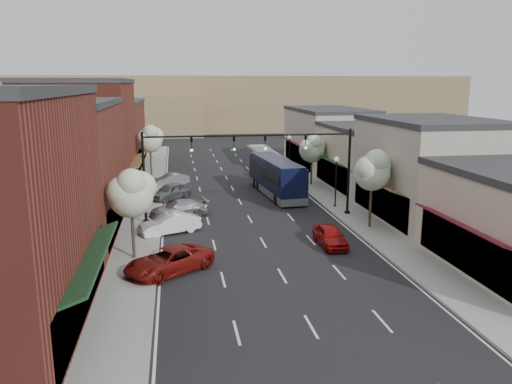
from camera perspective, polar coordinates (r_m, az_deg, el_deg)
name	(u,v)px	position (r m, az deg, el deg)	size (l,w,h in m)	color
ground	(269,252)	(31.81, 1.47, -6.91)	(160.00, 160.00, 0.00)	black
sidewalk_left	(148,194)	(49.19, -12.29, -0.17)	(2.80, 73.00, 0.15)	gray
sidewalk_right	(316,188)	(51.08, 6.87, 0.48)	(2.80, 73.00, 0.15)	gray
curb_left	(162,193)	(49.13, -10.66, -0.12)	(0.25, 73.00, 0.17)	gray
curb_right	(303,188)	(50.71, 5.35, 0.43)	(0.25, 73.00, 0.17)	gray
bldg_left_midnear	(49,170)	(36.98, -22.61, 2.31)	(10.14, 14.10, 9.40)	brown
bldg_left_midfar	(83,138)	(50.49, -19.15, 5.88)	(10.14, 14.10, 10.90)	maroon
bldg_left_far	(106,134)	(66.36, -16.79, 6.34)	(10.14, 18.10, 8.40)	brown
bldg_right_midnear	(428,170)	(40.97, 19.07, 2.41)	(9.14, 12.10, 7.90)	#B0A697
bldg_right_midfar	(369,157)	(51.81, 12.76, 3.91)	(9.14, 12.10, 6.40)	#C2B89A
bldg_right_far	(328,138)	(64.83, 8.18, 6.16)	(9.14, 16.10, 7.40)	#B0A697
hill_far	(198,103)	(119.71, -6.70, 10.10)	(120.00, 30.00, 12.00)	#7A6647
hill_near	(78,116)	(109.42, -19.68, 8.22)	(50.00, 20.00, 8.00)	#7A6647
signal_mast_right	(320,159)	(39.59, 7.36, 3.72)	(8.22, 0.46, 7.00)	black
signal_mast_left	(176,163)	(37.95, -9.16, 3.29)	(8.22, 0.46, 7.00)	black
tree_right_near	(373,169)	(36.75, 13.24, 2.56)	(2.85, 2.65, 5.95)	#47382B
tree_right_far	(313,148)	(51.79, 6.48, 5.05)	(2.85, 2.65, 5.43)	#47382B
tree_left_near	(132,192)	(30.21, -14.04, 0.00)	(2.85, 2.65, 5.69)	#47382B
tree_left_far	(150,138)	(55.81, -11.99, 6.02)	(2.85, 2.65, 6.13)	#47382B
lamp_post_near	(336,173)	(42.85, 9.15, 2.13)	(0.44, 0.44, 4.44)	black
lamp_post_far	(289,148)	(59.52, 3.85, 5.08)	(0.44, 0.44, 4.44)	black
coach_bus	(276,176)	(47.57, 2.29, 1.81)	(3.46, 11.45, 3.45)	black
red_hatchback	(330,236)	(33.25, 8.47, -4.97)	(1.59, 3.94, 1.34)	#940A0A
parked_car_a	(169,261)	(28.67, -9.93, -7.76)	(2.40, 5.20, 1.45)	maroon
parked_car_b	(170,224)	(36.00, -9.84, -3.59)	(1.53, 4.38, 1.44)	white
parked_car_c	(179,208)	(40.36, -8.79, -1.87)	(1.90, 4.69, 1.36)	gray
parked_car_d	(170,191)	(46.41, -9.77, 0.06)	(1.80, 4.47, 1.52)	#575A5E
parked_car_e	(171,180)	(52.80, -9.74, 1.40)	(1.34, 3.84, 1.27)	#98999E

